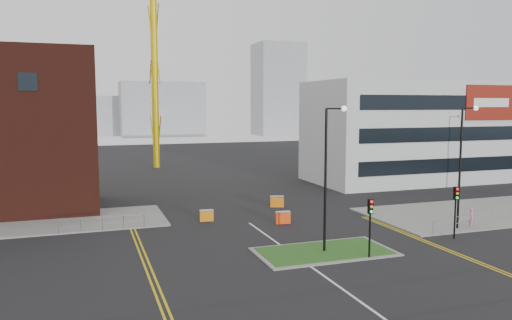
{
  "coord_description": "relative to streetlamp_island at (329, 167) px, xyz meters",
  "views": [
    {
      "loc": [
        -12.0,
        -19.44,
        9.2
      ],
      "look_at": [
        0.45,
        16.7,
        5.0
      ],
      "focal_mm": 35.0,
      "sensor_mm": 36.0,
      "label": 1
    }
  ],
  "objects": [
    {
      "name": "island_kerb",
      "position": [
        -0.22,
        0.0,
        -5.37
      ],
      "size": [
        8.6,
        4.6,
        0.08
      ],
      "primitive_type": "cube",
      "color": "slate",
      "rests_on": "ground"
    },
    {
      "name": "barrier_mid",
      "position": [
        0.22,
        8.0,
        -4.89
      ],
      "size": [
        1.17,
        0.49,
        0.96
      ],
      "color": "#FB430D",
      "rests_on": "ground"
    },
    {
      "name": "yellow_left_b",
      "position": [
        -10.92,
        2.0,
        -5.41
      ],
      "size": [
        0.12,
        24.0,
        0.01
      ],
      "primitive_type": "cube",
      "color": "gold",
      "rests_on": "ground"
    },
    {
      "name": "skyline_c",
      "position": [
        42.78,
        117.0,
        8.59
      ],
      "size": [
        14.0,
        12.0,
        28.0
      ],
      "primitive_type": "cube",
      "color": "gray",
      "rests_on": "ground"
    },
    {
      "name": "yellow_right_b",
      "position": [
        7.58,
        -2.0,
        -5.41
      ],
      "size": [
        0.12,
        20.0,
        0.01
      ],
      "primitive_type": "cube",
      "color": "gold",
      "rests_on": "ground"
    },
    {
      "name": "yellow_right_a",
      "position": [
        7.28,
        -2.0,
        -5.41
      ],
      "size": [
        0.12,
        20.0,
        0.01
      ],
      "primitive_type": "cube",
      "color": "gold",
      "rests_on": "ground"
    },
    {
      "name": "barrier_left",
      "position": [
        -5.24,
        10.74,
        -4.92
      ],
      "size": [
        1.1,
        0.43,
        0.91
      ],
      "color": "orange",
      "rests_on": "ground"
    },
    {
      "name": "traffic_light_island",
      "position": [
        1.78,
        -2.02,
        -2.85
      ],
      "size": [
        0.28,
        0.33,
        3.65
      ],
      "color": "black",
      "rests_on": "ground"
    },
    {
      "name": "ground",
      "position": [
        -2.22,
        -8.0,
        -5.41
      ],
      "size": [
        200.0,
        200.0,
        0.0
      ],
      "primitive_type": "plane",
      "color": "black",
      "rests_on": "ground"
    },
    {
      "name": "traffic_light_right",
      "position": [
        9.78,
        -0.02,
        -2.85
      ],
      "size": [
        0.28,
        0.33,
        3.65
      ],
      "color": "black",
      "rests_on": "ground"
    },
    {
      "name": "office_block",
      "position": [
        23.79,
        23.97,
        0.59
      ],
      "size": [
        25.0,
        12.2,
        12.0
      ],
      "color": "silver",
      "rests_on": "ground"
    },
    {
      "name": "skyline_b",
      "position": [
        7.78,
        122.0,
        2.59
      ],
      "size": [
        24.0,
        12.0,
        16.0
      ],
      "primitive_type": "cube",
      "color": "gray",
      "rests_on": "ground"
    },
    {
      "name": "centre_line",
      "position": [
        -2.22,
        -6.0,
        -5.41
      ],
      "size": [
        0.15,
        30.0,
        0.01
      ],
      "primitive_type": "cube",
      "color": "silver",
      "rests_on": "ground"
    },
    {
      "name": "barrier_right",
      "position": [
        2.11,
        14.08,
        -4.86
      ],
      "size": [
        1.27,
        0.75,
        1.01
      ],
      "color": "orange",
      "rests_on": "ground"
    },
    {
      "name": "pedestrian",
      "position": [
        12.93,
        1.83,
        -4.61
      ],
      "size": [
        0.69,
        0.68,
        1.6
      ],
      "primitive_type": "imported",
      "rotation": [
        0.0,
        0.0,
        0.75
      ],
      "color": "#CC849C",
      "rests_on": "ground"
    },
    {
      "name": "pavement_right",
      "position": [
        19.78,
        6.0,
        -5.35
      ],
      "size": [
        24.0,
        10.0,
        0.12
      ],
      "primitive_type": "cube",
      "color": "slate",
      "rests_on": "ground"
    },
    {
      "name": "yellow_left_a",
      "position": [
        -11.22,
        2.0,
        -5.41
      ],
      "size": [
        0.12,
        24.0,
        0.01
      ],
      "primitive_type": "cube",
      "color": "gold",
      "rests_on": "ground"
    },
    {
      "name": "railing_right",
      "position": [
        18.28,
        3.5,
        -4.63
      ],
      "size": [
        19.05,
        5.05,
        1.1
      ],
      "color": "gray",
      "rests_on": "ground"
    },
    {
      "name": "streetlamp_right_near",
      "position": [
        12.0,
        2.0,
        0.0
      ],
      "size": [
        1.46,
        0.36,
        9.18
      ],
      "color": "black",
      "rests_on": "ground"
    },
    {
      "name": "skyline_d",
      "position": [
        -10.22,
        132.0,
        0.59
      ],
      "size": [
        30.0,
        12.0,
        12.0
      ],
      "primitive_type": "cube",
      "color": "gray",
      "rests_on": "ground"
    },
    {
      "name": "railing_left",
      "position": [
        -13.22,
        10.0,
        -4.67
      ],
      "size": [
        6.05,
        0.05,
        1.1
      ],
      "color": "gray",
      "rests_on": "ground"
    },
    {
      "name": "grass_island",
      "position": [
        -0.22,
        0.0,
        -5.35
      ],
      "size": [
        8.0,
        4.0,
        0.12
      ],
      "primitive_type": "cube",
      "color": "#21531B",
      "rests_on": "ground"
    },
    {
      "name": "streetlamp_island",
      "position": [
        0.0,
        0.0,
        0.0
      ],
      "size": [
        1.46,
        0.36,
        9.18
      ],
      "color": "black",
      "rests_on": "ground"
    }
  ]
}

